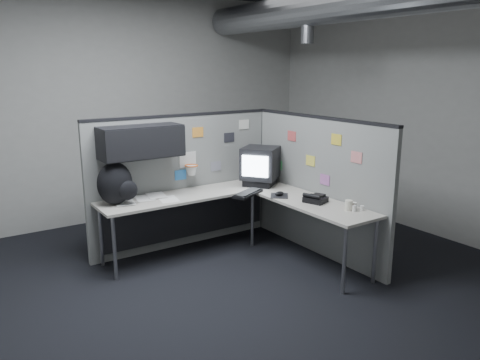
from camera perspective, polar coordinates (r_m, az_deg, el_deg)
room at (r=4.89m, az=6.87°, el=12.67°), size 5.62×5.62×3.22m
partition_back at (r=5.60m, az=-8.09°, el=1.38°), size 2.44×0.42×1.63m
partition_right at (r=5.57m, az=9.33°, el=-0.60°), size 0.07×2.23×1.63m
desk at (r=5.43m, az=-1.68°, el=-3.04°), size 2.31×2.11×0.73m
monitor at (r=5.84m, az=2.48°, el=1.78°), size 0.58×0.58×0.47m
keyboard at (r=5.40m, az=0.95°, el=-1.63°), size 0.48×0.34×0.04m
mouse at (r=5.38m, az=4.82°, el=-1.76°), size 0.30×0.31×0.05m
phone at (r=5.17m, az=9.16°, el=-2.27°), size 0.26×0.27×0.10m
bottles at (r=4.98m, az=13.72°, el=-3.14°), size 0.13×0.16×0.08m
cup at (r=4.94m, az=13.10°, el=-3.02°), size 0.09×0.09×0.11m
papers at (r=5.33m, az=-11.06°, el=-2.25°), size 0.71×0.52×0.01m
backpack at (r=5.14m, az=-14.87°, el=-0.48°), size 0.45×0.40×0.46m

